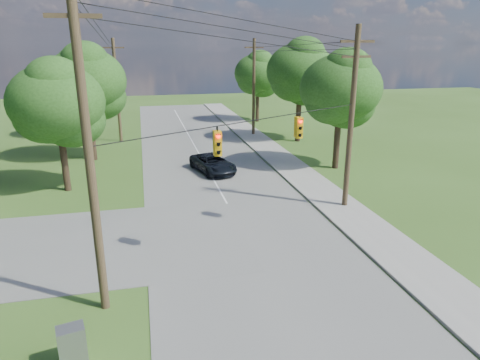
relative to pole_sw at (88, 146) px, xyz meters
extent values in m
plane|color=#36571D|center=(4.60, -0.40, -6.23)|extent=(140.00, 140.00, 0.00)
cube|color=gray|center=(6.60, 4.60, -6.21)|extent=(10.00, 100.00, 0.03)
cube|color=#9C9A92|center=(13.30, 4.60, -6.17)|extent=(2.60, 100.00, 0.12)
cylinder|color=brown|center=(0.00, 0.00, -0.23)|extent=(0.32, 0.32, 12.00)
cube|color=brown|center=(0.00, 0.00, 4.07)|extent=(1.70, 0.12, 0.14)
cylinder|color=brown|center=(13.50, 7.60, -0.98)|extent=(0.32, 0.32, 10.50)
cube|color=brown|center=(13.50, 7.60, 3.37)|extent=(2.00, 0.12, 0.14)
cube|color=brown|center=(13.50, 7.60, 2.57)|extent=(1.70, 0.12, 0.14)
cylinder|color=brown|center=(13.50, 29.60, -1.23)|extent=(0.32, 0.32, 10.00)
cube|color=brown|center=(13.50, 29.60, 2.87)|extent=(2.00, 0.12, 0.14)
cylinder|color=brown|center=(-0.40, 29.60, -1.23)|extent=(0.32, 0.32, 10.00)
cube|color=brown|center=(-0.40, 29.60, 2.87)|extent=(2.00, 0.12, 0.14)
cylinder|color=black|center=(6.75, 3.80, 4.12)|extent=(13.52, 7.63, 1.53)
cylinder|color=black|center=(6.75, 3.80, 3.72)|extent=(13.52, 7.63, 1.53)
cylinder|color=black|center=(6.75, 3.80, 3.32)|extent=(13.52, 7.63, 1.53)
cylinder|color=black|center=(13.50, 18.60, 3.12)|extent=(0.03, 22.00, 0.53)
cylinder|color=black|center=(-0.20, 14.80, 3.87)|extent=(0.43, 29.60, 2.03)
cylinder|color=black|center=(13.50, 18.60, 2.72)|extent=(0.03, 22.00, 0.53)
cylinder|color=black|center=(-0.20, 14.80, 3.47)|extent=(0.43, 29.60, 2.03)
cylinder|color=black|center=(6.75, 3.80, -0.03)|extent=(13.52, 7.63, 0.04)
cube|color=#E4AC0D|center=(4.86, 2.62, -0.75)|extent=(0.32, 0.22, 1.05)
sphere|color=#FF0C05|center=(4.86, 2.48, -0.40)|extent=(0.17, 0.17, 0.17)
cube|color=#E4AC0D|center=(4.86, 2.86, -0.75)|extent=(0.32, 0.22, 1.05)
sphere|color=#FF0C05|center=(4.86, 3.00, -0.40)|extent=(0.17, 0.17, 0.17)
cube|color=#E4AC0D|center=(9.45, 5.20, -0.75)|extent=(0.32, 0.22, 1.05)
sphere|color=#FF0C05|center=(9.45, 5.06, -0.40)|extent=(0.17, 0.17, 0.17)
cube|color=#E4AC0D|center=(9.45, 5.44, -0.75)|extent=(0.32, 0.22, 1.05)
sphere|color=#FF0C05|center=(9.45, 5.58, -0.40)|extent=(0.17, 0.17, 0.17)
cylinder|color=#3E2B1F|center=(-3.40, 14.60, -4.65)|extent=(0.45, 0.45, 3.15)
ellipsoid|color=#1F4615|center=(-3.40, 14.60, -0.29)|extent=(6.00, 6.00, 4.92)
cylinder|color=#3E2B1F|center=(-2.40, 22.60, -4.48)|extent=(0.50, 0.50, 3.50)
ellipsoid|color=#1F4615|center=(-2.40, 22.60, 0.37)|extent=(6.40, 6.40, 5.25)
cylinder|color=#3E2B1F|center=(-4.40, 32.60, -4.57)|extent=(0.48, 0.47, 3.32)
ellipsoid|color=#1F4615|center=(-4.40, 32.60, 0.04)|extent=(6.00, 6.00, 4.92)
cylinder|color=#3E2B1F|center=(16.60, 15.60, -4.57)|extent=(0.48, 0.48, 3.32)
ellipsoid|color=#1F4615|center=(16.60, 15.60, 0.04)|extent=(6.20, 6.20, 5.08)
cylinder|color=#3E2B1F|center=(17.10, 25.60, -4.39)|extent=(0.52, 0.52, 3.67)
ellipsoid|color=#1F4615|center=(17.10, 25.60, 0.70)|extent=(6.60, 6.60, 5.41)
cylinder|color=#3E2B1F|center=(16.10, 37.60, -4.65)|extent=(0.45, 0.45, 3.15)
ellipsoid|color=#1F4615|center=(16.10, 37.60, -0.29)|extent=(5.80, 5.80, 4.76)
imported|color=black|center=(6.89, 16.57, -5.52)|extent=(3.45, 5.31, 1.36)
cube|color=gray|center=(-0.70, -3.09, -5.51)|extent=(0.91, 0.74, 1.44)
camera|label=1|loc=(1.84, -14.69, 3.27)|focal=32.00mm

